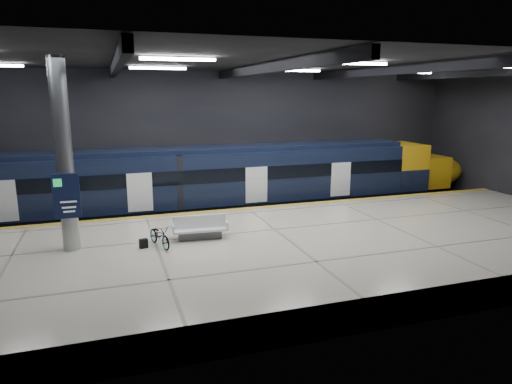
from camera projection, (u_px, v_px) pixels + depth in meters
name	position (u px, v px, depth m)	size (l,w,h in m)	color
ground	(267.00, 247.00, 20.45)	(30.00, 30.00, 0.00)	black
room_shell	(267.00, 118.00, 19.25)	(30.10, 16.10, 8.05)	black
platform	(288.00, 253.00, 18.02)	(30.00, 11.00, 1.10)	beige
safety_strip	(248.00, 208.00, 22.77)	(30.00, 0.40, 0.01)	gold
rails	(234.00, 215.00, 25.54)	(30.00, 1.52, 0.16)	gray
train	(228.00, 180.00, 25.01)	(29.40, 2.84, 3.79)	black
bench	(200.00, 230.00, 18.00)	(2.22, 1.05, 0.96)	#595B60
bicycle	(160.00, 235.00, 17.05)	(0.57, 1.62, 0.85)	#99999E
pannier_bag	(144.00, 243.00, 16.92)	(0.30, 0.18, 0.35)	black
info_column	(64.00, 159.00, 16.09)	(0.90, 0.78, 6.90)	#9EA0A5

